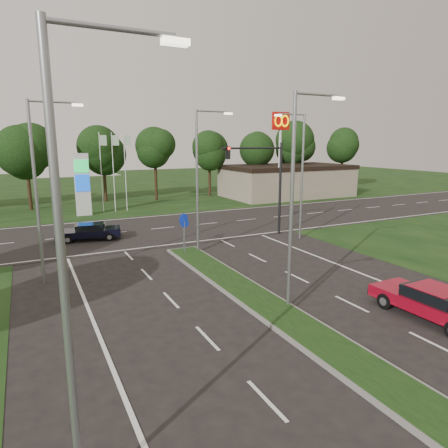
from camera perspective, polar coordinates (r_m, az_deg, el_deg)
name	(u,v)px	position (r m, az deg, el deg)	size (l,w,h in m)	color
ground	(386,386)	(13.51, 22.10, -20.66)	(160.00, 160.00, 0.00)	black
verge_far	(92,190)	(63.30, -18.37, 4.66)	(160.00, 50.00, 0.02)	black
cross_road	(151,229)	(33.28, -10.38, -0.76)	(160.00, 12.00, 0.02)	black
median_kerb	(302,328)	(16.00, 11.03, -14.44)	(2.00, 26.00, 0.12)	slate
commercial_building	(287,181)	(53.44, 8.98, 6.09)	(16.00, 9.00, 4.00)	gray
streetlight_median_near	(296,191)	(16.71, 10.25, 4.73)	(2.53, 0.22, 9.00)	gray
streetlight_median_far	(200,174)	(25.39, -3.45, 7.20)	(2.53, 0.22, 9.00)	gray
streetlight_left_near	(73,255)	(7.56, -20.71, -4.13)	(2.53, 0.22, 9.00)	gray
streetlight_left_far	(40,183)	(21.37, -24.83, 5.32)	(2.53, 0.22, 9.00)	gray
streetlight_right_far	(300,170)	(29.34, 10.81, 7.61)	(2.53, 0.22, 9.00)	gray
traffic_signal	(266,175)	(30.08, 6.00, 7.03)	(5.10, 0.42, 7.00)	black
median_signs	(184,226)	(25.86, -5.75, -0.30)	(1.16, 1.76, 2.38)	gray
gas_pylon	(84,183)	(40.83, -19.31, 5.59)	(5.80, 1.26, 8.00)	silver
mcdonalds_sign	(280,134)	(47.62, 8.07, 12.67)	(2.20, 0.47, 10.40)	silver
treeline_far	(109,144)	(48.06, -16.04, 10.95)	(6.00, 6.00, 9.90)	black
red_sedan	(433,302)	(18.43, 27.68, -9.82)	(2.12, 4.86, 1.32)	maroon
navy_sedan	(89,231)	(30.70, -18.71, -0.99)	(4.66, 2.53, 1.21)	black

